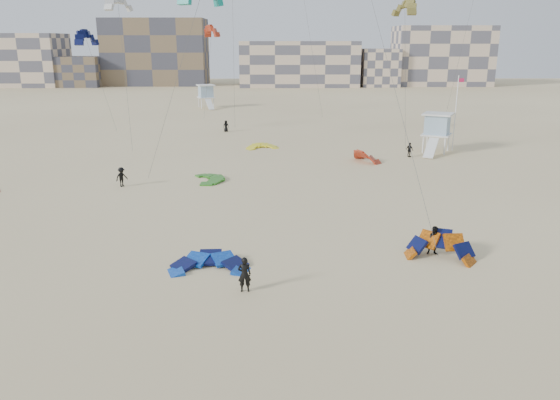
{
  "coord_description": "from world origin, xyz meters",
  "views": [
    {
      "loc": [
        3.29,
        -25.17,
        12.19
      ],
      "look_at": [
        3.59,
        6.0,
        3.05
      ],
      "focal_mm": 35.0,
      "sensor_mm": 36.0,
      "label": 1
    }
  ],
  "objects_px": {
    "kite_ground_blue": "(209,269)",
    "lifeguard_tower_near": "(437,133)",
    "kite_ground_orange": "(439,258)",
    "kitesurfer_main": "(244,274)"
  },
  "relations": [
    {
      "from": "kite_ground_orange",
      "to": "lifeguard_tower_near",
      "type": "height_order",
      "value": "lifeguard_tower_near"
    },
    {
      "from": "kite_ground_orange",
      "to": "lifeguard_tower_near",
      "type": "relative_size",
      "value": 0.6
    },
    {
      "from": "kite_ground_blue",
      "to": "lifeguard_tower_near",
      "type": "relative_size",
      "value": 0.66
    },
    {
      "from": "kite_ground_blue",
      "to": "lifeguard_tower_near",
      "type": "height_order",
      "value": "lifeguard_tower_near"
    },
    {
      "from": "lifeguard_tower_near",
      "to": "kite_ground_blue",
      "type": "bearing_deg",
      "value": -97.59
    },
    {
      "from": "kite_ground_blue",
      "to": "lifeguard_tower_near",
      "type": "bearing_deg",
      "value": 54.44
    },
    {
      "from": "kite_ground_orange",
      "to": "kitesurfer_main",
      "type": "xyz_separation_m",
      "value": [
        -11.1,
        -4.21,
        0.92
      ]
    },
    {
      "from": "kite_ground_orange",
      "to": "kitesurfer_main",
      "type": "bearing_deg",
      "value": -138.83
    },
    {
      "from": "kite_ground_blue",
      "to": "kite_ground_orange",
      "type": "relative_size",
      "value": 1.1
    },
    {
      "from": "kite_ground_orange",
      "to": "kitesurfer_main",
      "type": "relative_size",
      "value": 2.12
    }
  ]
}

